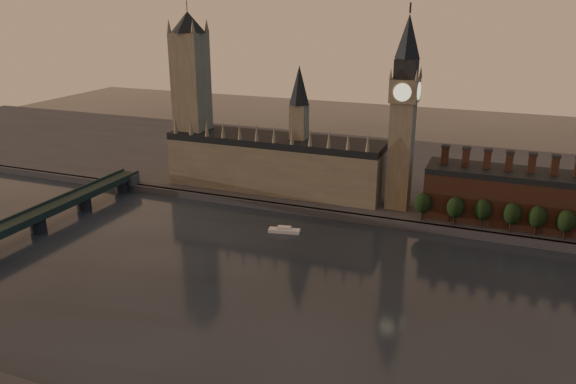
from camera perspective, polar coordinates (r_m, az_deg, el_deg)
name	(u,v)px	position (r m, az deg, el deg)	size (l,w,h in m)	color
ground	(315,305)	(222.10, 2.79, -11.36)	(900.00, 900.00, 0.00)	black
north_bank	(402,175)	(381.42, 11.49, 1.74)	(900.00, 182.00, 4.00)	#424347
palace_of_westminster	(276,160)	(334.67, -1.22, 3.23)	(130.00, 30.30, 74.00)	gray
victoria_tower	(192,92)	(351.70, -9.77, 9.98)	(24.00, 24.00, 108.00)	gray
big_ben	(403,112)	(301.59, 11.65, 7.98)	(15.00, 15.00, 107.00)	gray
chimney_block	(538,199)	(307.54, 24.07, -0.62)	(110.00, 25.00, 37.00)	brown
embankment_tree_0	(423,203)	(295.94, 13.54, -1.08)	(8.60, 8.60, 14.88)	black
embankment_tree_1	(455,207)	(293.75, 16.63, -1.51)	(8.60, 8.60, 14.88)	black
embankment_tree_2	(483,210)	(294.58, 19.16, -1.72)	(8.60, 8.60, 14.88)	black
embankment_tree_3	(512,214)	(294.29, 21.79, -2.05)	(8.60, 8.60, 14.88)	black
embankment_tree_4	(537,217)	(294.57, 23.98, -2.33)	(8.60, 8.60, 14.88)	black
embankment_tree_5	(566,221)	(295.03, 26.43, -2.66)	(8.60, 8.60, 14.88)	black
westminster_bridge	(5,232)	(299.22, -26.78, -3.67)	(14.00, 200.00, 11.55)	#1E2E28
river_boat	(284,230)	(285.66, -0.38, -3.90)	(16.55, 7.55, 3.19)	white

